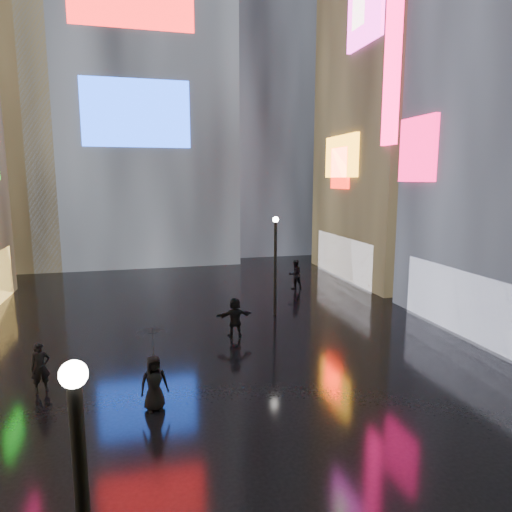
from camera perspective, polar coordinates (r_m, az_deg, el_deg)
name	(u,v)px	position (r m, az deg, el deg)	size (l,w,h in m)	color
ground	(213,335)	(21.38, -5.37, -9.80)	(140.00, 140.00, 0.00)	black
building_right_far	(413,80)	(36.13, 19.00, 20.09)	(10.28, 12.00, 28.00)	black
tower_main	(132,17)	(46.07, -15.22, 26.86)	(16.00, 14.20, 42.00)	black
tower_flank_right	(259,78)	(48.52, 0.43, 21.38)	(12.00, 12.00, 34.00)	black
lamp_far	(275,260)	(23.63, 2.44, -0.51)	(0.30, 0.30, 5.20)	black
pedestrian_4	(154,383)	(14.92, -12.61, -15.24)	(0.86, 0.56, 1.75)	black
pedestrian_5	(235,317)	(20.88, -2.65, -7.64)	(1.67, 0.53, 1.80)	black
pedestrian_6	(40,368)	(17.31, -25.35, -12.49)	(0.62, 0.41, 1.70)	black
pedestrian_7	(295,274)	(29.84, 4.93, -2.31)	(0.92, 0.72, 1.90)	black
umbrella_2	(153,342)	(14.41, -12.81, -10.41)	(1.00, 1.02, 0.92)	black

